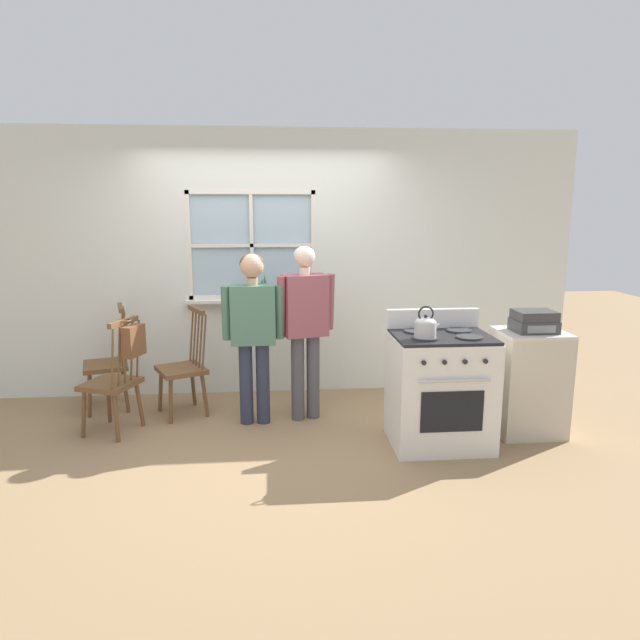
{
  "coord_description": "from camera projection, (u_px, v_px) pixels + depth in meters",
  "views": [
    {
      "loc": [
        0.03,
        -4.47,
        1.94
      ],
      "look_at": [
        0.44,
        0.19,
        1.0
      ],
      "focal_mm": 32.0,
      "sensor_mm": 36.0,
      "label": 1
    }
  ],
  "objects": [
    {
      "name": "ground_plane",
      "position": [
        269.0,
        443.0,
        4.74
      ],
      "size": [
        16.0,
        16.0,
        0.0
      ],
      "primitive_type": "plane",
      "color": "#937551"
    },
    {
      "name": "person_teen_center",
      "position": [
        305.0,
        318.0,
        5.12
      ],
      "size": [
        0.55,
        0.31,
        1.59
      ],
      "rotation": [
        0.0,
        0.0,
        0.28
      ],
      "color": "#4C4C51",
      "rests_on": "ground_plane"
    },
    {
      "name": "person_elderly_left",
      "position": [
        253.0,
        322.0,
        5.01
      ],
      "size": [
        0.54,
        0.23,
        1.54
      ],
      "rotation": [
        0.0,
        0.0,
        0.01
      ],
      "color": "#2D3347",
      "rests_on": "ground_plane"
    },
    {
      "name": "chair_center_cluster",
      "position": [
        184.0,
        368.0,
        5.34
      ],
      "size": [
        0.54,
        0.55,
        1.01
      ],
      "rotation": [
        0.0,
        0.0,
        -1.13
      ],
      "color": "brown",
      "rests_on": "ground_plane"
    },
    {
      "name": "chair_near_wall",
      "position": [
        108.0,
        364.0,
        5.48
      ],
      "size": [
        0.5,
        0.51,
        1.01
      ],
      "rotation": [
        0.0,
        0.0,
        -1.29
      ],
      "color": "brown",
      "rests_on": "ground_plane"
    },
    {
      "name": "potted_plant",
      "position": [
        263.0,
        292.0,
        5.8
      ],
      "size": [
        0.14,
        0.14,
        0.28
      ],
      "color": "beige",
      "rests_on": "wall_back"
    },
    {
      "name": "chair_by_window",
      "position": [
        113.0,
        383.0,
        4.89
      ],
      "size": [
        0.52,
        0.54,
        1.01
      ],
      "rotation": [
        0.0,
        0.0,
        -1.94
      ],
      "color": "brown",
      "rests_on": "ground_plane"
    },
    {
      "name": "stove",
      "position": [
        440.0,
        389.0,
        4.65
      ],
      "size": [
        0.79,
        0.68,
        1.08
      ],
      "color": "white",
      "rests_on": "ground_plane"
    },
    {
      "name": "kettle",
      "position": [
        426.0,
        326.0,
        4.4
      ],
      "size": [
        0.21,
        0.17,
        0.25
      ],
      "color": "#B7B7BC",
      "rests_on": "stove"
    },
    {
      "name": "stereo",
      "position": [
        534.0,
        321.0,
        4.78
      ],
      "size": [
        0.34,
        0.29,
        0.18
      ],
      "color": "#38383A",
      "rests_on": "side_counter"
    },
    {
      "name": "wall_back",
      "position": [
        268.0,
        266.0,
        5.85
      ],
      "size": [
        6.4,
        0.16,
        2.7
      ],
      "color": "silver",
      "rests_on": "ground_plane"
    },
    {
      "name": "side_counter",
      "position": [
        528.0,
        382.0,
        4.9
      ],
      "size": [
        0.55,
        0.5,
        0.9
      ],
      "color": "beige",
      "rests_on": "ground_plane"
    },
    {
      "name": "handbag",
      "position": [
        133.0,
        340.0,
        4.75
      ],
      "size": [
        0.24,
        0.24,
        0.31
      ],
      "color": "brown",
      "rests_on": "chair_by_window"
    }
  ]
}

